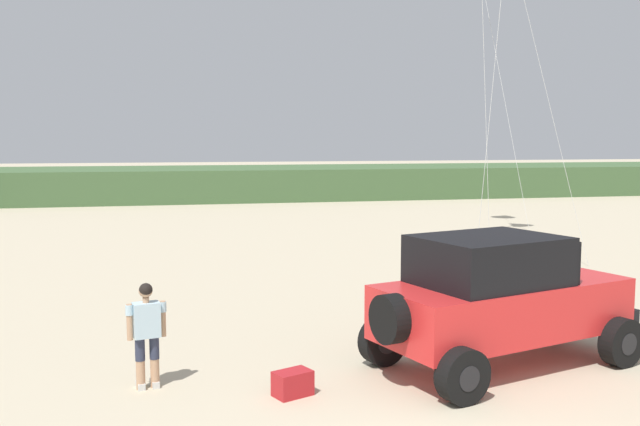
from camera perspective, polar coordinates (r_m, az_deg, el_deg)
The scene contains 4 objects.
dune_ridge at distance 46.63m, azimuth -6.64°, elevation 2.45°, with size 90.00×8.99×1.97m, color #426038.
jeep at distance 12.41m, azimuth 14.30°, elevation -6.59°, with size 5.01×3.53×2.26m.
person_watching at distance 11.37m, azimuth -13.81°, elevation -9.11°, with size 0.61×0.37×1.67m.
cooler_box at distance 10.98m, azimuth -2.22°, elevation -13.57°, with size 0.56×0.36×0.38m, color #B21E23.
Camera 1 is at (-3.47, -6.48, 3.88)m, focal length 39.68 mm.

